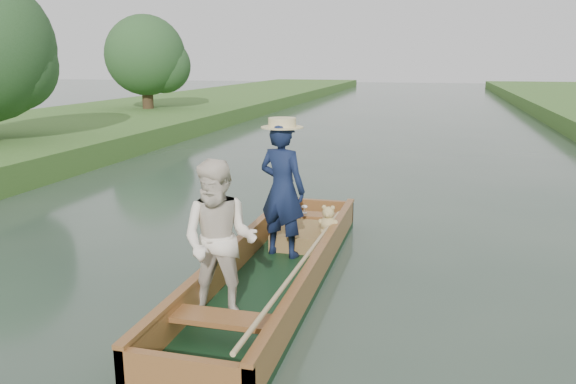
# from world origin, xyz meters

# --- Properties ---
(ground) EXTENTS (120.00, 120.00, 0.00)m
(ground) POSITION_xyz_m (0.00, 0.00, 0.00)
(ground) COLOR #283D30
(ground) RESTS_ON ground
(trees_far) EXTENTS (22.68, 13.93, 4.56)m
(trees_far) POSITION_xyz_m (-0.10, 8.63, 2.54)
(trees_far) COLOR #47331E
(trees_far) RESTS_ON ground
(punt) EXTENTS (1.16, 5.06, 1.82)m
(punt) POSITION_xyz_m (-0.08, -0.10, 0.57)
(punt) COLOR black
(punt) RESTS_ON ground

